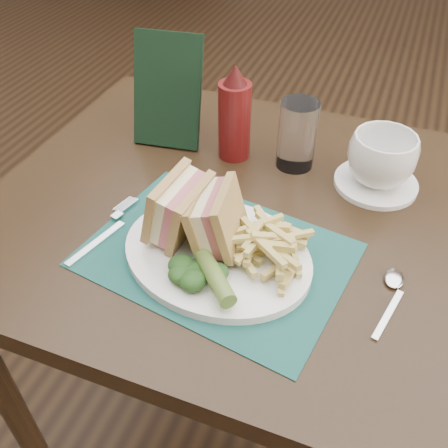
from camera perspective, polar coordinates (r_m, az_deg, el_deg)
name	(u,v)px	position (r m, az deg, el deg)	size (l,w,h in m)	color
floor	(288,287)	(1.74, 7.27, -7.17)	(7.00, 7.00, 0.00)	black
table_main	(242,334)	(1.15, 2.09, -12.47)	(0.90, 0.75, 0.75)	black
placemat	(217,255)	(0.78, -0.81, -3.52)	(0.39, 0.28, 0.00)	#164843
plate	(217,254)	(0.77, -0.80, -3.49)	(0.30, 0.24, 0.01)	white
sandwich_half_a	(166,204)	(0.77, -6.65, 2.34)	(0.06, 0.11, 0.10)	tan
sandwich_half_b	(203,216)	(0.74, -2.44, 0.90)	(0.06, 0.10, 0.09)	tan
kale_garnish	(200,273)	(0.71, -2.78, -5.63)	(0.11, 0.08, 0.03)	#183814
pickle_spear	(212,272)	(0.70, -1.35, -5.52)	(0.03, 0.03, 0.12)	#4F6C29
fries_pile	(269,239)	(0.74, 5.18, -1.75)	(0.18, 0.20, 0.06)	tan
fork	(105,229)	(0.83, -13.43, -0.59)	(0.03, 0.17, 0.01)	silver
spoon	(391,300)	(0.75, 18.51, -8.23)	(0.03, 0.15, 0.01)	silver
saucer	(375,183)	(0.95, 16.92, 4.50)	(0.15, 0.15, 0.01)	white
coffee_cup	(381,159)	(0.92, 17.55, 7.07)	(0.12, 0.12, 0.09)	white
drinking_glass	(297,135)	(0.94, 8.36, 10.04)	(0.07, 0.07, 0.13)	white
ketchup_bottle	(235,113)	(0.95, 1.21, 12.62)	(0.06, 0.06, 0.19)	#530E0E
check_presenter	(168,91)	(1.00, -6.47, 14.88)	(0.13, 0.01, 0.22)	black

